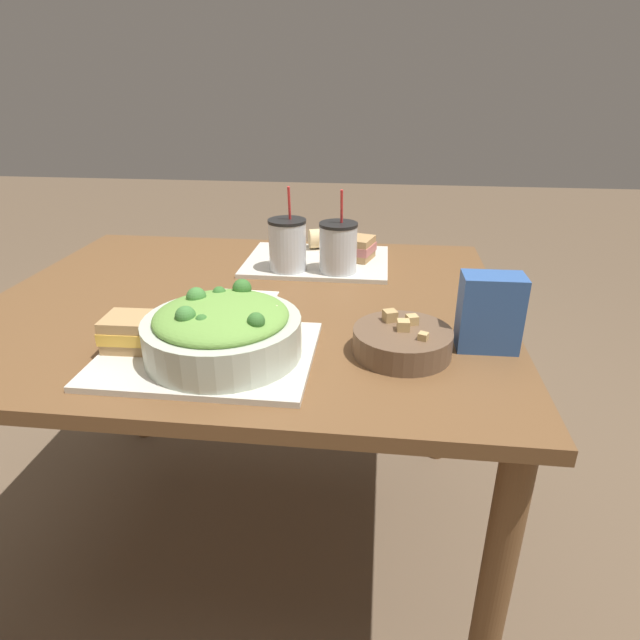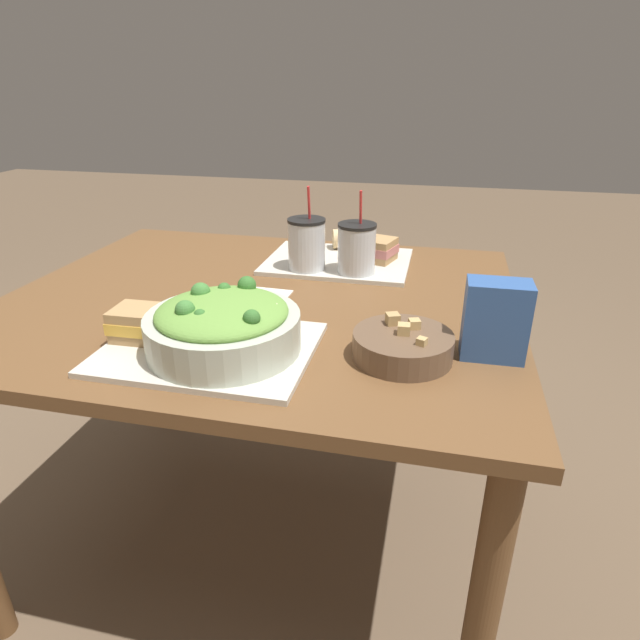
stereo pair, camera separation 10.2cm
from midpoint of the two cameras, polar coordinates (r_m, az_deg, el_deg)
name	(u,v)px [view 1 (the left image)]	position (r m, az deg, el deg)	size (l,w,h in m)	color
ground_plane	(260,536)	(1.77, -8.14, -21.90)	(12.00, 12.00, 0.00)	brown
dining_table	(248,336)	(1.36, -9.81, -1.70)	(1.24, 1.03, 0.78)	brown
tray_near	(207,354)	(1.06, -14.72, -3.62)	(0.41, 0.31, 0.01)	beige
tray_far	(317,261)	(1.56, -2.18, 6.25)	(0.41, 0.31, 0.01)	beige
salad_bowl	(222,329)	(1.02, -13.20, -1.02)	(0.29, 0.29, 0.12)	beige
soup_bowl	(402,341)	(1.04, 6.00, -2.28)	(0.19, 0.19, 0.07)	brown
sandwich_near	(135,332)	(1.11, -21.63, -1.25)	(0.12, 0.09, 0.06)	tan
baguette_near	(251,314)	(1.13, -9.89, 0.60)	(0.13, 0.07, 0.06)	#DBBC84
sandwich_far	(352,247)	(1.56, 1.55, 7.72)	(0.14, 0.12, 0.06)	tan
baguette_far	(327,238)	(1.66, -1.06, 8.69)	(0.12, 0.09, 0.06)	#DBBC84
drink_cup_dark	(288,246)	(1.46, -5.50, 7.79)	(0.10, 0.10, 0.23)	silver
drink_cup_red	(338,249)	(1.44, -0.09, 7.55)	(0.10, 0.10, 0.22)	silver
chip_bag	(490,312)	(1.07, 15.09, 0.72)	(0.12, 0.07, 0.15)	#335BA3
napkin_folded	(245,299)	(1.32, -10.26, 2.20)	(0.15, 0.11, 0.00)	silver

